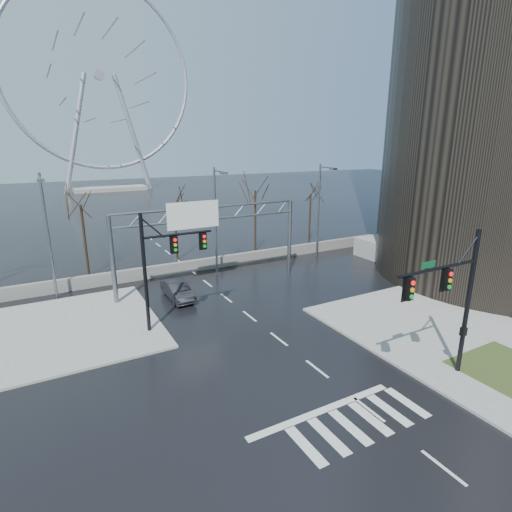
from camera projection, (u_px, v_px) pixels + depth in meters
ground at (317, 369)px, 22.18m from camera, size 260.00×260.00×0.00m
sidewalk_right_ext at (412, 318)px, 28.49m from camera, size 12.00×10.00×0.15m
sidewalk_far at (80, 326)px, 27.15m from camera, size 10.00×12.00×0.15m
grass_strip at (503, 367)px, 22.11m from camera, size 5.00×4.00×0.02m
tower_podium at (492, 252)px, 42.12m from camera, size 22.00×18.00×2.00m
barrier_wall at (192, 266)px, 38.87m from camera, size 52.00×0.50×1.10m
signal_mast_near at (454, 294)px, 19.83m from camera, size 5.52×0.41×8.00m
signal_mast_far at (162, 260)px, 25.68m from camera, size 4.72×0.41×8.00m
sign_gantry at (206, 229)px, 33.18m from camera, size 16.36×0.40×7.60m
streetlight_left at (47, 228)px, 30.29m from camera, size 0.50×2.55×10.00m
streetlight_mid at (217, 213)px, 36.79m from camera, size 0.50×2.55×10.00m
streetlight_right at (321, 204)px, 42.37m from camera, size 0.50×2.55×10.00m
tree_left at (82, 213)px, 36.15m from camera, size 3.75×3.75×7.50m
tree_center at (175, 212)px, 41.40m from camera, size 3.25×3.25×6.50m
tree_right at (255, 198)px, 44.45m from camera, size 3.90×3.90×7.80m
tree_far_right at (311, 200)px, 48.81m from camera, size 3.40×3.40×6.80m
ferris_wheel at (100, 83)px, 97.36m from camera, size 45.00×6.00×50.91m
car at (178, 290)px, 31.98m from camera, size 1.64×4.43×1.45m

